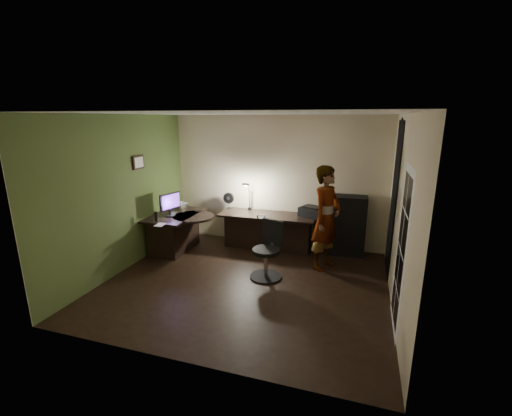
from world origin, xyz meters
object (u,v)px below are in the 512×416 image
(desk_left, at_px, (176,232))
(person, at_px, (326,218))
(desk_right, at_px, (267,231))
(office_chair, at_px, (266,251))
(cabinet, at_px, (345,225))
(monitor, at_px, (170,208))

(desk_left, height_order, person, person)
(desk_right, relative_size, office_chair, 2.01)
(office_chair, relative_size, person, 0.52)
(cabinet, relative_size, monitor, 2.36)
(person, bearing_deg, desk_right, 88.36)
(cabinet, xyz_separation_m, person, (-0.29, -0.77, 0.34))
(desk_left, height_order, cabinet, cabinet)
(office_chair, bearing_deg, desk_right, 122.07)
(desk_left, relative_size, office_chair, 1.36)
(cabinet, bearing_deg, person, -113.06)
(cabinet, height_order, office_chair, cabinet)
(office_chair, height_order, person, person)
(office_chair, bearing_deg, monitor, -176.39)
(desk_left, xyz_separation_m, desk_right, (1.75, 0.64, -0.01))
(desk_right, relative_size, cabinet, 1.65)
(desk_left, relative_size, person, 0.71)
(desk_left, relative_size, monitor, 2.64)
(cabinet, bearing_deg, monitor, -165.69)
(cabinet, distance_m, monitor, 3.45)
(desk_left, bearing_deg, cabinet, 13.56)
(desk_right, xyz_separation_m, cabinet, (1.53, 0.18, 0.23))
(desk_left, height_order, office_chair, office_chair)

